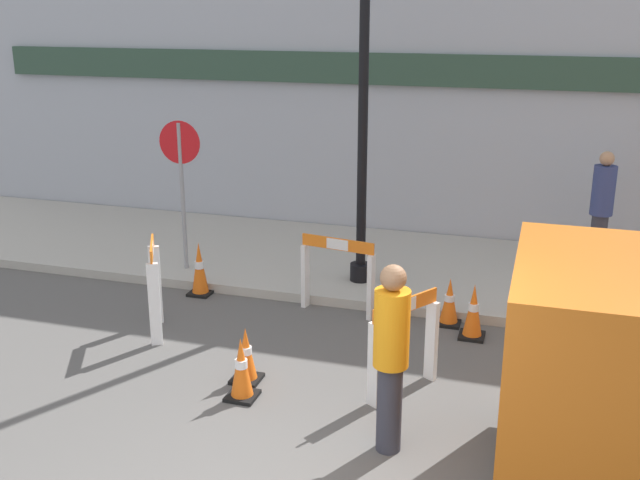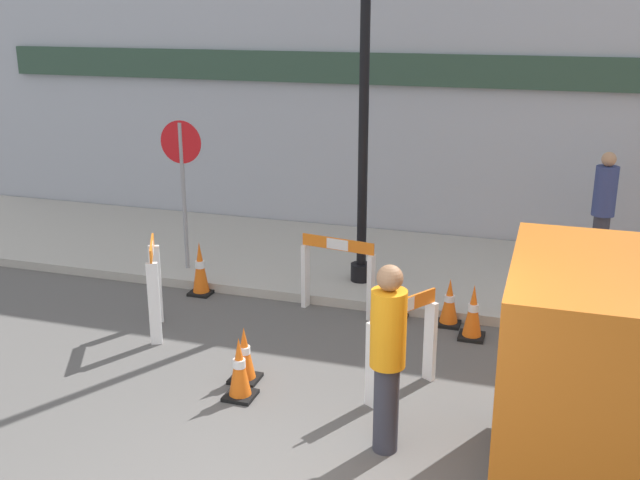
% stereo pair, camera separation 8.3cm
% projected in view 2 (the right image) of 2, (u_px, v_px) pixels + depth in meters
% --- Properties ---
extents(sidewalk_slab, '(18.00, 3.27, 0.13)m').
position_uv_depth(sidewalk_slab, '(429.00, 270.00, 10.96)').
color(sidewalk_slab, '#ADA89E').
rests_on(sidewalk_slab, ground_plane).
extents(storefront_facade, '(18.00, 0.22, 5.50)m').
position_uv_depth(storefront_facade, '(455.00, 73.00, 11.71)').
color(storefront_facade, '#A3A8B2').
rests_on(storefront_facade, ground_plane).
extents(stop_sign, '(0.60, 0.06, 2.14)m').
position_uv_depth(stop_sign, '(182.00, 171.00, 10.44)').
color(stop_sign, gray).
rests_on(stop_sign, sidewalk_slab).
extents(barricade_0, '(0.59, 0.84, 1.02)m').
position_uv_depth(barricade_0, '(403.00, 342.00, 7.46)').
color(barricade_0, white).
rests_on(barricade_0, ground_plane).
extents(barricade_1, '(0.99, 0.29, 1.00)m').
position_uv_depth(barricade_1, '(338.00, 272.00, 9.45)').
color(barricade_1, white).
rests_on(barricade_1, ground_plane).
extents(barricade_2, '(0.44, 0.68, 1.15)m').
position_uv_depth(barricade_2, '(155.00, 286.00, 8.85)').
color(barricade_2, white).
rests_on(barricade_2, ground_plane).
extents(traffic_cone_0, '(0.30, 0.30, 0.54)m').
position_uv_depth(traffic_cone_0, '(396.00, 299.00, 9.36)').
color(traffic_cone_0, black).
rests_on(traffic_cone_0, ground_plane).
extents(traffic_cone_1, '(0.30, 0.30, 0.75)m').
position_uv_depth(traffic_cone_1, '(200.00, 269.00, 10.12)').
color(traffic_cone_1, black).
rests_on(traffic_cone_1, ground_plane).
extents(traffic_cone_2, '(0.30, 0.30, 0.60)m').
position_uv_depth(traffic_cone_2, '(449.00, 303.00, 9.16)').
color(traffic_cone_2, black).
rests_on(traffic_cone_2, ground_plane).
extents(traffic_cone_3, '(0.30, 0.30, 0.67)m').
position_uv_depth(traffic_cone_3, '(473.00, 313.00, 8.77)').
color(traffic_cone_3, black).
rests_on(traffic_cone_3, ground_plane).
extents(traffic_cone_4, '(0.30, 0.30, 0.66)m').
position_uv_depth(traffic_cone_4, '(239.00, 369.00, 7.43)').
color(traffic_cone_4, black).
rests_on(traffic_cone_4, ground_plane).
extents(traffic_cone_5, '(0.30, 0.30, 0.60)m').
position_uv_depth(traffic_cone_5, '(244.00, 355.00, 7.78)').
color(traffic_cone_5, black).
rests_on(traffic_cone_5, ground_plane).
extents(person_worker, '(0.43, 0.43, 1.73)m').
position_uv_depth(person_worker, '(388.00, 352.00, 6.36)').
color(person_worker, '#33333D').
rests_on(person_worker, ground_plane).
extents(person_pedestrian, '(0.36, 0.36, 1.73)m').
position_uv_depth(person_pedestrian, '(603.00, 208.00, 10.44)').
color(person_pedestrian, '#33333D').
rests_on(person_pedestrian, sidewalk_slab).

